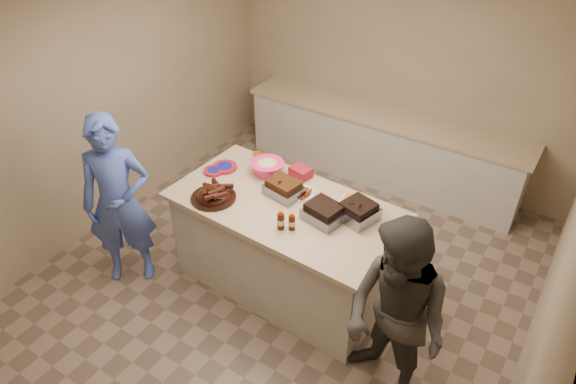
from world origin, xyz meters
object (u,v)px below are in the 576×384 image
Objects in this scene: island at (285,282)px; guest_blue at (135,272)px; coleslaw_bowl at (267,174)px; mustard_bottle at (276,181)px; bbq_bottle_a at (281,228)px; bbq_bottle_b at (292,229)px; plastic_cup at (258,161)px; rib_platter at (214,198)px; roasting_pan at (357,219)px.

guest_blue is (-1.39, -0.73, 0.00)m from island.
coleslaw_bowl is 3.03× the size of mustard_bottle.
mustard_bottle is at bearing 127.63° from bbq_bottle_a.
bbq_bottle_b is (0.08, 0.04, 0.00)m from bbq_bottle_a.
coleslaw_bowl is at bearing 7.40° from guest_blue.
island is 12.50× the size of bbq_bottle_b.
bbq_bottle_a is at bearing -44.13° from plastic_cup.
rib_platter and bbq_bottle_b have the same top height.
coleslaw_bowl reaches higher than mustard_bottle.
island is at bearing -11.75° from guest_blue.
coleslaw_bowl reaches higher than guest_blue.
roasting_pan is (1.24, 0.44, 0.00)m from rib_platter.
guest_blue is at bearing -140.96° from roasting_pan.
coleslaw_bowl is (-0.41, 0.31, 0.99)m from island.
bbq_bottle_a reaches higher than island.
mustard_bottle is 1.79m from guest_blue.
mustard_bottle is at bearing -21.30° from coleslaw_bowl.
mustard_bottle is at bearing 2.36° from guest_blue.
bbq_bottle_a is 0.10× the size of guest_blue.
coleslaw_bowl is 0.87m from bbq_bottle_b.
island is 1.12m from coleslaw_bowl.
plastic_cup is (-0.04, 0.75, 0.00)m from rib_platter.
roasting_pan is at bearing -8.42° from coleslaw_bowl.
rib_platter reaches higher than roasting_pan.
roasting_pan is at bearing 46.28° from bbq_bottle_b.
plastic_cup is at bearing 18.23° from guest_blue.
bbq_bottle_a reaches higher than roasting_pan.
coleslaw_bowl is (-1.06, 0.16, 0.00)m from roasting_pan.
roasting_pan reaches higher than guest_blue.
plastic_cup is at bearing 146.39° from coleslaw_bowl.
island is 1.57m from guest_blue.
plastic_cup is 1.72m from guest_blue.
plastic_cup is at bearing 146.45° from island.
island is 5.05× the size of rib_platter.
island is at bearing 132.45° from bbq_bottle_b.
island is at bearing 117.48° from bbq_bottle_a.
guest_blue is (-1.55, -0.42, -0.99)m from bbq_bottle_a.
coleslaw_bowl is at bearing 145.18° from island.
mustard_bottle is 0.41m from plastic_cup.
island is 1.20m from roasting_pan.
bbq_bottle_b is 0.74m from mustard_bottle.
bbq_bottle_b is at bearing 28.06° from bbq_bottle_a.
guest_blue is (-0.98, -1.04, -0.99)m from coleslaw_bowl.
bbq_bottle_a is at bearing -47.45° from coleslaw_bowl.
plastic_cup is at bearing 135.87° from bbq_bottle_a.
coleslaw_bowl is (0.18, 0.60, 0.00)m from rib_platter.
coleslaw_bowl is 1.74m from guest_blue.
rib_platter is at bearing -86.79° from plastic_cup.
bbq_bottle_a is at bearing -52.37° from mustard_bottle.
bbq_bottle_b is 1.54× the size of mustard_bottle.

